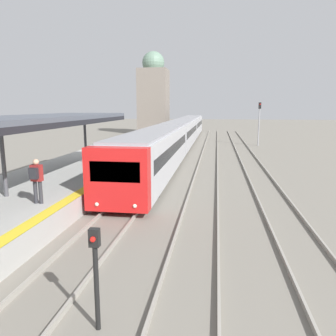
% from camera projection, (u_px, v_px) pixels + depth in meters
% --- Properties ---
extents(platform_canopy, '(4.00, 20.50, 3.11)m').
position_uv_depth(platform_canopy, '(1.00, 121.00, 12.52)').
color(platform_canopy, '#4C515B').
rests_on(platform_canopy, station_platform).
extents(person_on_platform, '(0.40, 0.40, 1.66)m').
position_uv_depth(person_on_platform, '(36.00, 178.00, 11.90)').
color(person_on_platform, '#2D2D33').
rests_on(person_on_platform, station_platform).
extents(train_near, '(2.61, 46.88, 2.95)m').
position_uv_depth(train_near, '(180.00, 133.00, 35.55)').
color(train_near, red).
rests_on(train_near, ground_plane).
extents(signal_post_near, '(0.20, 0.21, 2.13)m').
position_uv_depth(signal_post_near, '(96.00, 269.00, 6.33)').
color(signal_post_near, black).
rests_on(signal_post_near, ground_plane).
extents(signal_mast_far, '(0.28, 0.29, 4.89)m').
position_uv_depth(signal_mast_far, '(259.00, 119.00, 37.06)').
color(signal_mast_far, gray).
rests_on(signal_mast_far, ground_plane).
extents(distant_domed_building, '(4.60, 4.60, 13.09)m').
position_uv_depth(distant_domed_building, '(154.00, 96.00, 53.06)').
color(distant_domed_building, slate).
rests_on(distant_domed_building, ground_plane).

